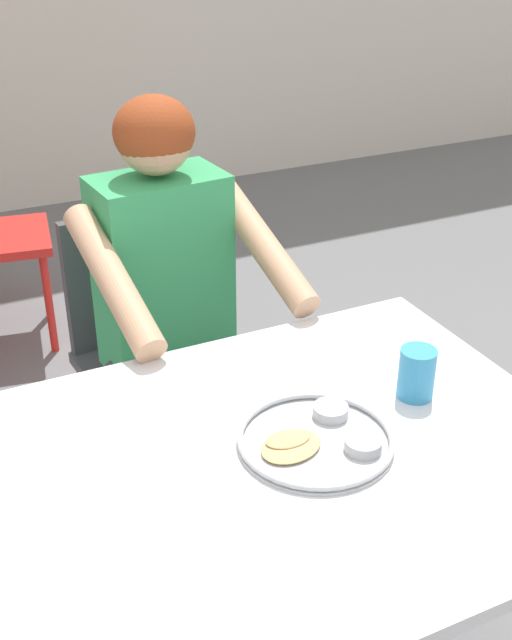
% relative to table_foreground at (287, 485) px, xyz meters
% --- Properties ---
extents(table_foreground, '(1.13, 0.90, 0.75)m').
position_rel_table_foreground_xyz_m(table_foreground, '(0.00, 0.00, 0.00)').
color(table_foreground, silver).
rests_on(table_foreground, ground).
extents(thali_tray, '(0.30, 0.30, 0.03)m').
position_rel_table_foreground_xyz_m(thali_tray, '(0.07, 0.01, 0.08)').
color(thali_tray, '#B7BABF').
rests_on(thali_tray, table_foreground).
extents(drinking_cup, '(0.08, 0.08, 0.11)m').
position_rel_table_foreground_xyz_m(drinking_cup, '(0.33, 0.06, 0.13)').
color(drinking_cup, '#338CBF').
rests_on(drinking_cup, table_foreground).
extents(chair_foreground, '(0.47, 0.46, 0.86)m').
position_rel_table_foreground_xyz_m(chair_foreground, '(0.04, 0.95, -0.18)').
color(chair_foreground, '#3F3F44').
rests_on(chair_foreground, ground).
extents(diner_foreground, '(0.52, 0.58, 1.24)m').
position_rel_table_foreground_xyz_m(diner_foreground, '(0.06, 0.73, 0.06)').
color(diner_foreground, '#3F3F3F').
rests_on(diner_foreground, ground).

